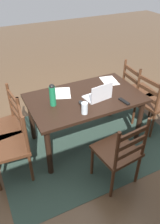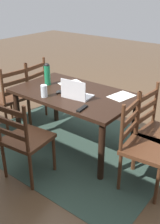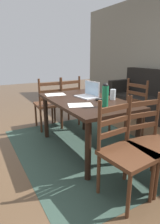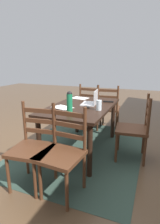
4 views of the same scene
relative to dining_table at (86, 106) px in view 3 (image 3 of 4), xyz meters
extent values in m
plane|color=brown|center=(0.00, 0.00, -0.64)|extent=(14.00, 14.00, 0.00)
cube|color=#2D4238|center=(0.00, 0.00, -0.64)|extent=(2.46, 1.88, 0.01)
cube|color=black|center=(0.00, 0.00, 0.08)|extent=(1.48, 0.88, 0.04)
cylinder|color=black|center=(-0.66, -0.36, -0.29)|extent=(0.07, 0.07, 0.69)
cylinder|color=black|center=(0.66, -0.36, -0.29)|extent=(0.07, 0.07, 0.69)
cylinder|color=black|center=(-0.66, 0.36, -0.29)|extent=(0.07, 0.07, 0.69)
cylinder|color=black|center=(0.66, 0.36, -0.29)|extent=(0.07, 0.07, 0.69)
cube|color=#4C2B19|center=(-1.07, 0.18, -0.19)|extent=(0.48, 0.48, 0.04)
cylinder|color=#4C2B19|center=(-1.24, -0.03, -0.42)|extent=(0.04, 0.04, 0.43)
cylinder|color=#4C2B19|center=(-1.28, 0.35, -0.42)|extent=(0.04, 0.04, 0.43)
cylinder|color=#4C2B19|center=(-0.86, 0.01, -0.42)|extent=(0.04, 0.04, 0.43)
cylinder|color=#4C2B19|center=(-0.90, 0.39, -0.42)|extent=(0.04, 0.04, 0.43)
cylinder|color=#4C2B19|center=(-0.85, 0.01, 0.06)|extent=(0.04, 0.04, 0.50)
cylinder|color=#4C2B19|center=(-0.89, 0.39, 0.06)|extent=(0.04, 0.04, 0.50)
cube|color=#4C2B19|center=(-0.87, 0.20, -0.04)|extent=(0.06, 0.36, 0.05)
cube|color=#4C2B19|center=(-0.87, 0.20, 0.09)|extent=(0.06, 0.36, 0.05)
cube|color=#4C2B19|center=(-0.87, 0.20, 0.21)|extent=(0.06, 0.36, 0.05)
cube|color=#4C2B19|center=(-1.07, -0.18, -0.19)|extent=(0.46, 0.46, 0.04)
cylinder|color=#4C2B19|center=(-1.27, -0.36, -0.42)|extent=(0.04, 0.04, 0.43)
cylinder|color=#4C2B19|center=(-1.25, 0.02, -0.42)|extent=(0.04, 0.04, 0.43)
cylinder|color=#4C2B19|center=(-0.89, -0.38, -0.42)|extent=(0.04, 0.04, 0.43)
cylinder|color=#4C2B19|center=(-0.87, 0.00, -0.42)|extent=(0.04, 0.04, 0.43)
cylinder|color=#4C2B19|center=(-0.88, -0.38, 0.06)|extent=(0.04, 0.04, 0.50)
cylinder|color=#4C2B19|center=(-0.86, 0.00, 0.06)|extent=(0.04, 0.04, 0.50)
cube|color=#4C2B19|center=(-0.87, -0.19, -0.04)|extent=(0.04, 0.36, 0.05)
cube|color=#4C2B19|center=(-0.87, -0.19, 0.09)|extent=(0.04, 0.36, 0.05)
cube|color=#4C2B19|center=(-0.87, -0.19, 0.21)|extent=(0.04, 0.36, 0.05)
cube|color=#4C2B19|center=(1.07, -0.18, -0.19)|extent=(0.48, 0.48, 0.04)
cylinder|color=#4C2B19|center=(1.24, 0.03, -0.42)|extent=(0.04, 0.04, 0.43)
cylinder|color=#4C2B19|center=(1.28, -0.35, -0.42)|extent=(0.04, 0.04, 0.43)
cylinder|color=#4C2B19|center=(0.86, -0.01, -0.42)|extent=(0.04, 0.04, 0.43)
cylinder|color=#4C2B19|center=(0.90, -0.39, -0.42)|extent=(0.04, 0.04, 0.43)
cylinder|color=#4C2B19|center=(0.85, -0.01, 0.06)|extent=(0.04, 0.04, 0.50)
cylinder|color=#4C2B19|center=(0.89, -0.39, 0.06)|extent=(0.04, 0.04, 0.50)
cube|color=#4C2B19|center=(0.87, -0.20, -0.04)|extent=(0.06, 0.36, 0.05)
cube|color=#4C2B19|center=(0.87, -0.20, 0.09)|extent=(0.06, 0.36, 0.05)
cube|color=#4C2B19|center=(0.87, -0.20, 0.21)|extent=(0.06, 0.36, 0.05)
cube|color=#4C2B19|center=(0.00, 0.77, -0.19)|extent=(0.48, 0.48, 0.04)
cylinder|color=#4C2B19|center=(0.21, 0.60, -0.42)|extent=(0.04, 0.04, 0.43)
cylinder|color=#4C2B19|center=(-0.17, 0.56, -0.42)|extent=(0.04, 0.04, 0.43)
cylinder|color=#4C2B19|center=(0.17, 0.98, -0.42)|extent=(0.04, 0.04, 0.43)
cylinder|color=#4C2B19|center=(-0.21, 0.94, -0.42)|extent=(0.04, 0.04, 0.43)
cylinder|color=#4C2B19|center=(0.17, 0.99, 0.06)|extent=(0.04, 0.04, 0.50)
cylinder|color=#4C2B19|center=(-0.21, 0.95, 0.06)|extent=(0.04, 0.04, 0.50)
cube|color=#4C2B19|center=(-0.02, 0.97, -0.04)|extent=(0.36, 0.06, 0.05)
cube|color=#4C2B19|center=(-0.02, 0.97, 0.09)|extent=(0.36, 0.06, 0.05)
cube|color=#4C2B19|center=(-0.02, 0.97, 0.21)|extent=(0.36, 0.06, 0.05)
cube|color=#4C2B19|center=(1.07, 0.18, -0.19)|extent=(0.48, 0.48, 0.04)
cylinder|color=#4C2B19|center=(1.24, -0.03, -0.42)|extent=(0.04, 0.04, 0.43)
cylinder|color=#4C2B19|center=(0.90, 0.38, -0.42)|extent=(0.04, 0.04, 0.43)
cylinder|color=#4C2B19|center=(0.87, 0.00, -0.42)|extent=(0.04, 0.04, 0.43)
cylinder|color=#4C2B19|center=(0.89, 0.38, 0.06)|extent=(0.04, 0.04, 0.50)
cylinder|color=#4C2B19|center=(0.86, 0.00, 0.06)|extent=(0.04, 0.04, 0.50)
cube|color=#4C2B19|center=(0.87, 0.19, -0.04)|extent=(0.05, 0.36, 0.05)
cube|color=#4C2B19|center=(0.87, 0.19, 0.09)|extent=(0.05, 0.36, 0.05)
cube|color=#4C2B19|center=(0.87, 0.19, 0.21)|extent=(0.05, 0.36, 0.05)
cube|color=black|center=(-0.79, 2.06, -0.44)|extent=(1.80, 0.80, 0.40)
cube|color=black|center=(-0.79, 2.36, 0.06)|extent=(1.80, 0.20, 0.60)
cube|color=black|center=(-1.61, 2.06, -0.09)|extent=(0.16, 0.80, 0.30)
cube|color=silver|center=(-0.12, 0.08, 0.10)|extent=(0.34, 0.26, 0.02)
cube|color=silver|center=(-0.14, 0.18, 0.22)|extent=(0.32, 0.05, 0.21)
cube|color=#A5CCEA|center=(-0.14, 0.18, 0.22)|extent=(0.29, 0.04, 0.19)
cylinder|color=#197247|center=(0.44, 0.00, 0.22)|extent=(0.08, 0.08, 0.25)
sphere|color=black|center=(0.44, 0.00, 0.35)|extent=(0.07, 0.07, 0.07)
cylinder|color=silver|center=(0.18, 0.33, 0.17)|extent=(0.08, 0.08, 0.14)
ellipsoid|color=black|center=(0.12, 0.13, 0.11)|extent=(0.07, 0.11, 0.03)
cube|color=black|center=(-0.38, 0.33, 0.11)|extent=(0.06, 0.17, 0.02)
cube|color=white|center=(-0.52, -0.24, 0.10)|extent=(0.26, 0.33, 0.00)
cube|color=white|center=(0.23, -0.22, 0.10)|extent=(0.30, 0.35, 0.00)
camera|label=1|loc=(1.16, 2.22, 1.62)|focal=36.09mm
camera|label=2|loc=(-1.91, 2.31, 1.27)|focal=42.55mm
camera|label=3|loc=(2.26, -1.35, 0.70)|focal=31.31mm
camera|label=4|loc=(2.60, 1.02, 0.77)|focal=29.78mm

